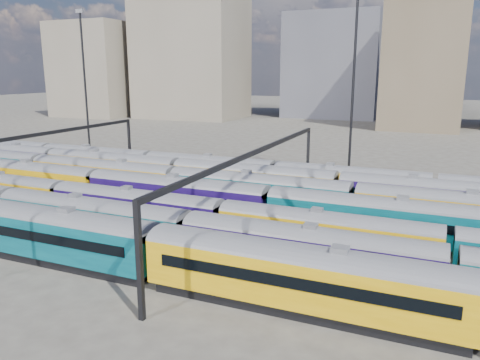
% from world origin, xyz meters
% --- Properties ---
extents(ground, '(500.00, 500.00, 0.00)m').
position_xyz_m(ground, '(0.00, 0.00, 0.00)').
color(ground, '#403C36').
rests_on(ground, ground).
extents(rake_0, '(155.52, 3.25, 5.48)m').
position_xyz_m(rake_0, '(-3.33, -15.00, 2.88)').
color(rake_0, black).
rests_on(rake_0, ground).
extents(rake_1, '(121.48, 2.96, 4.99)m').
position_xyz_m(rake_1, '(7.80, -10.00, 2.62)').
color(rake_1, black).
rests_on(rake_1, ground).
extents(rake_2, '(96.15, 2.82, 4.73)m').
position_xyz_m(rake_2, '(-1.05, -5.00, 2.49)').
color(rake_2, black).
rests_on(rake_2, ground).
extents(rake_3, '(128.64, 3.14, 5.29)m').
position_xyz_m(rake_3, '(-10.07, 0.00, 2.78)').
color(rake_3, black).
rests_on(rake_3, ground).
extents(rake_4, '(128.18, 3.13, 5.27)m').
position_xyz_m(rake_4, '(-2.51, 5.00, 2.77)').
color(rake_4, black).
rests_on(rake_4, ground).
extents(rake_5, '(106.32, 3.11, 5.25)m').
position_xyz_m(rake_5, '(-15.72, 10.00, 2.76)').
color(rake_5, black).
rests_on(rake_5, ground).
extents(rake_6, '(117.43, 2.87, 4.82)m').
position_xyz_m(rake_6, '(6.88, 15.00, 2.53)').
color(rake_6, black).
rests_on(rake_6, ground).
extents(gantry_1, '(0.35, 40.35, 8.03)m').
position_xyz_m(gantry_1, '(-20.00, 0.00, 6.79)').
color(gantry_1, black).
rests_on(gantry_1, ground).
extents(gantry_2, '(0.35, 40.35, 8.03)m').
position_xyz_m(gantry_2, '(10.00, 0.00, 6.79)').
color(gantry_2, black).
rests_on(gantry_2, ground).
extents(mast_1, '(1.40, 0.50, 25.60)m').
position_xyz_m(mast_1, '(-30.00, 22.00, 13.97)').
color(mast_1, black).
rests_on(mast_1, ground).
extents(mast_3, '(1.40, 0.50, 25.60)m').
position_xyz_m(mast_3, '(15.00, 24.00, 13.97)').
color(mast_3, black).
rests_on(mast_3, ground).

